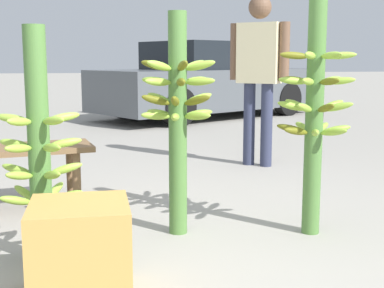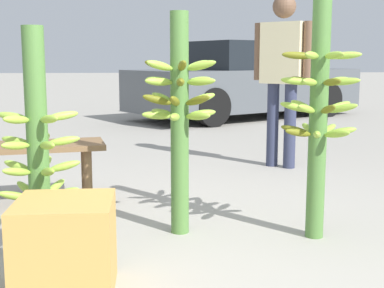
{
  "view_description": "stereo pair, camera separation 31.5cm",
  "coord_description": "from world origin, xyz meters",
  "px_view_note": "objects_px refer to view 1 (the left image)",
  "views": [
    {
      "loc": [
        -0.54,
        -2.69,
        1.08
      ],
      "look_at": [
        0.03,
        0.38,
        0.58
      ],
      "focal_mm": 50.0,
      "sensor_mm": 36.0,
      "label": 1
    },
    {
      "loc": [
        -0.22,
        -2.73,
        1.08
      ],
      "look_at": [
        0.03,
        0.38,
        0.58
      ],
      "focal_mm": 50.0,
      "sensor_mm": 36.0,
      "label": 2
    }
  ],
  "objects_px": {
    "banana_stalk_center": "(178,113)",
    "vendor_person": "(259,65)",
    "parked_car": "(210,81)",
    "banana_stalk_right": "(315,107)",
    "produce_crate": "(80,251)",
    "banana_stalk_left": "(39,149)"
  },
  "relations": [
    {
      "from": "parked_car",
      "to": "banana_stalk_center",
      "type": "bearing_deg",
      "value": 136.1
    },
    {
      "from": "produce_crate",
      "to": "banana_stalk_center",
      "type": "bearing_deg",
      "value": 55.1
    },
    {
      "from": "banana_stalk_right",
      "to": "vendor_person",
      "type": "bearing_deg",
      "value": 81.51
    },
    {
      "from": "banana_stalk_left",
      "to": "banana_stalk_right",
      "type": "relative_size",
      "value": 0.83
    },
    {
      "from": "banana_stalk_right",
      "to": "produce_crate",
      "type": "relative_size",
      "value": 3.4
    },
    {
      "from": "vendor_person",
      "to": "produce_crate",
      "type": "bearing_deg",
      "value": 97.68
    },
    {
      "from": "banana_stalk_right",
      "to": "produce_crate",
      "type": "xyz_separation_m",
      "value": [
        -1.39,
        -0.68,
        -0.57
      ]
    },
    {
      "from": "banana_stalk_center",
      "to": "produce_crate",
      "type": "bearing_deg",
      "value": -124.9
    },
    {
      "from": "banana_stalk_right",
      "to": "produce_crate",
      "type": "bearing_deg",
      "value": -154.06
    },
    {
      "from": "banana_stalk_center",
      "to": "parked_car",
      "type": "xyz_separation_m",
      "value": [
        1.65,
        6.61,
        -0.08
      ]
    },
    {
      "from": "banana_stalk_right",
      "to": "parked_car",
      "type": "height_order",
      "value": "banana_stalk_right"
    },
    {
      "from": "banana_stalk_right",
      "to": "vendor_person",
      "type": "height_order",
      "value": "vendor_person"
    },
    {
      "from": "banana_stalk_center",
      "to": "parked_car",
      "type": "relative_size",
      "value": 0.29
    },
    {
      "from": "banana_stalk_right",
      "to": "banana_stalk_left",
      "type": "bearing_deg",
      "value": -174.06
    },
    {
      "from": "banana_stalk_left",
      "to": "vendor_person",
      "type": "relative_size",
      "value": 0.74
    },
    {
      "from": "banana_stalk_center",
      "to": "produce_crate",
      "type": "xyz_separation_m",
      "value": [
        -0.58,
        -0.83,
        -0.54
      ]
    },
    {
      "from": "banana_stalk_center",
      "to": "banana_stalk_left",
      "type": "bearing_deg",
      "value": -158.02
    },
    {
      "from": "vendor_person",
      "to": "banana_stalk_center",
      "type": "bearing_deg",
      "value": 99.25
    },
    {
      "from": "banana_stalk_center",
      "to": "vendor_person",
      "type": "bearing_deg",
      "value": 60.22
    },
    {
      "from": "banana_stalk_left",
      "to": "parked_car",
      "type": "xyz_separation_m",
      "value": [
        2.44,
        6.93,
        0.07
      ]
    },
    {
      "from": "banana_stalk_left",
      "to": "vendor_person",
      "type": "bearing_deg",
      "value": 50.09
    },
    {
      "from": "banana_stalk_center",
      "to": "vendor_person",
      "type": "relative_size",
      "value": 0.8
    }
  ]
}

